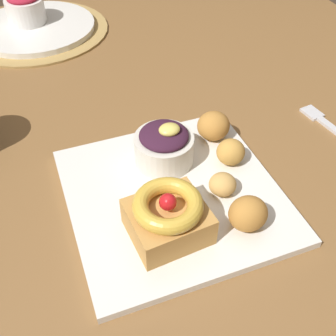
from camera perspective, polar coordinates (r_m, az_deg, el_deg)
The scene contains 13 objects.
ground_plane at distance 1.29m, azimuth -2.94°, elevation -19.82°, with size 8.00×8.00×0.00m, color #423326.
dining_table at distance 0.77m, azimuth -4.65°, elevation 1.74°, with size 1.24×1.11×0.73m.
woven_placemat at distance 1.03m, azimuth -17.77°, elevation 17.60°, with size 0.32×0.32×0.01m, color #AD894C.
front_plate at distance 0.57m, azimuth 0.71°, elevation -3.78°, with size 0.28×0.28×0.01m, color white.
cake_slice at distance 0.50m, azimuth -0.02°, elevation -6.69°, with size 0.10×0.09×0.07m.
berry_ramekin at distance 0.59m, azimuth -0.54°, elevation 3.10°, with size 0.09×0.09×0.07m.
fritter_front at distance 0.56m, azimuth 7.54°, elevation -2.26°, with size 0.04×0.04×0.03m, color tan.
fritter_middle at distance 0.64m, azimuth 6.29°, elevation 5.81°, with size 0.05×0.05×0.04m, color #BC7F38.
fritter_back at distance 0.52m, azimuth 10.99°, elevation -6.21°, with size 0.05×0.04×0.05m, color #BC7F38.
fritter_extra at distance 0.60m, azimuth 8.65°, elevation 2.22°, with size 0.04×0.04×0.04m, color gold.
back_plate at distance 1.02m, azimuth -17.88°, elevation 18.02°, with size 0.27×0.27×0.01m, color white.
back_ramekin at distance 1.02m, azimuth -19.13°, elevation 20.18°, with size 0.08×0.08×0.07m.
fork at distance 0.74m, azimuth 21.03°, elevation 5.73°, with size 0.03×0.13×0.00m.
Camera 1 is at (-0.14, -0.55, 1.16)m, focal length 44.13 mm.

